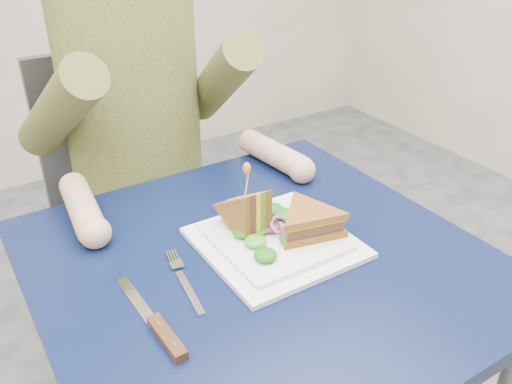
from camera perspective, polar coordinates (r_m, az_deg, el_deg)
table at (r=1.01m, az=0.54°, el=-10.57°), size 0.75×0.75×0.73m
chair at (r=1.59m, az=-12.92°, el=0.01°), size 0.42×0.40×0.93m
diner at (r=1.35m, az=-12.96°, el=12.02°), size 0.54×0.59×0.74m
plate at (r=0.99m, az=2.05°, el=-5.16°), size 0.26×0.26×0.02m
sandwich_flat at (r=0.98m, az=5.58°, el=-3.12°), size 0.17×0.17×0.05m
sandwich_upright at (r=0.98m, az=-0.93°, el=-2.29°), size 0.08×0.13×0.13m
fork at (r=0.91m, az=-7.49°, el=-9.38°), size 0.04×0.18×0.01m
knife at (r=0.83m, az=-10.01°, el=-14.09°), size 0.03×0.22×0.02m
toothpick at (r=0.95m, az=-0.96°, el=1.00°), size 0.01×0.01×0.06m
toothpick_frill at (r=0.93m, az=-0.97°, el=2.52°), size 0.01×0.01×0.02m
lettuce_spill at (r=0.98m, az=1.99°, el=-3.78°), size 0.15×0.13×0.02m
onion_ring at (r=0.98m, az=2.64°, el=-3.50°), size 0.04×0.04×0.02m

